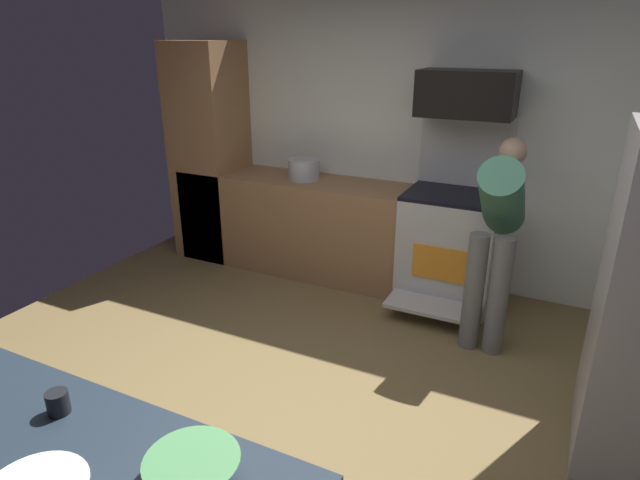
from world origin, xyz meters
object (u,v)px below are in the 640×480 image
(mixing_bowl_prep, at_px, (193,470))
(stock_pot, at_px, (304,169))
(mug_coffee, at_px, (58,403))
(microwave, at_px, (467,94))
(oven_range, at_px, (450,243))
(person_cook, at_px, (497,227))

(mixing_bowl_prep, distance_m, stock_pot, 3.57)
(mixing_bowl_prep, xyz_separation_m, mug_coffee, (-0.62, 0.04, 0.00))
(microwave, xyz_separation_m, mixing_bowl_prep, (-0.03, -3.38, -0.78))
(mixing_bowl_prep, relative_size, mug_coffee, 3.39)
(oven_range, xyz_separation_m, mug_coffee, (-0.66, -3.25, 0.43))
(mixing_bowl_prep, distance_m, mug_coffee, 0.63)
(stock_pot, bearing_deg, person_cook, -16.13)
(person_cook, bearing_deg, mixing_bowl_prep, -99.33)
(person_cook, distance_m, mug_coffee, 2.94)
(microwave, bearing_deg, person_cook, -55.17)
(person_cook, relative_size, stock_pot, 5.07)
(person_cook, xyz_separation_m, mixing_bowl_prep, (-0.46, -2.77, 0.06))
(oven_range, bearing_deg, person_cook, -50.65)
(person_cook, height_order, mixing_bowl_prep, person_cook)
(mixing_bowl_prep, bearing_deg, microwave, 89.41)
(person_cook, relative_size, mixing_bowl_prep, 5.04)
(mug_coffee, bearing_deg, mixing_bowl_prep, -3.51)
(oven_range, height_order, microwave, microwave)
(person_cook, height_order, mug_coffee, person_cook)
(person_cook, xyz_separation_m, mug_coffee, (-1.08, -2.73, 0.06))
(person_cook, distance_m, stock_pot, 1.89)
(microwave, height_order, person_cook, microwave)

